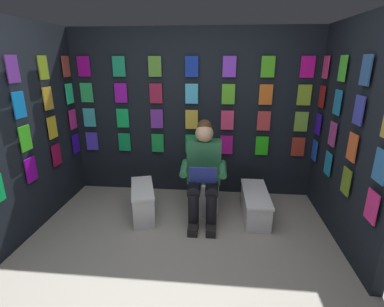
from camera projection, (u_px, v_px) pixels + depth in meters
The scene contains 8 objects.
ground_plane at pixel (171, 282), 2.52m from camera, with size 30.00×30.00×0.00m, color #9E998E.
display_wall_back at pixel (192, 114), 3.99m from camera, with size 3.40×0.14×2.26m.
display_wall_left at pixel (351, 135), 2.90m from camera, with size 0.14×1.87×2.26m.
display_wall_right at pixel (32, 127), 3.21m from camera, with size 0.14×1.87×2.26m.
toilet at pixel (204, 185), 3.68m from camera, with size 0.41×0.56×0.77m.
person_reading at pixel (204, 172), 3.38m from camera, with size 0.53×0.69×1.19m.
comic_longbox_near at pixel (255, 204), 3.55m from camera, with size 0.31×0.82×0.32m.
comic_longbox_far at pixel (143, 201), 3.54m from camera, with size 0.44×0.73×0.39m.
Camera 1 is at (-0.38, 2.02, 1.85)m, focal length 27.04 mm.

